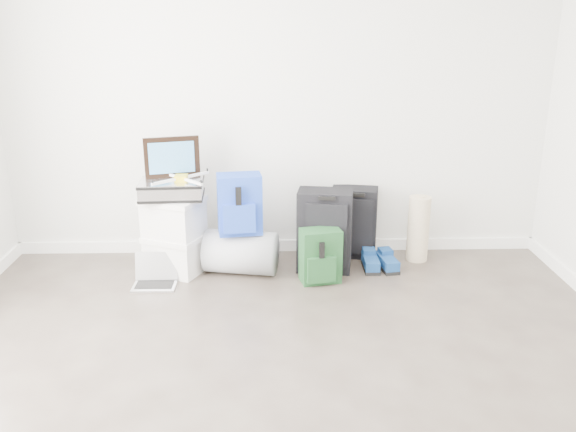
{
  "coord_description": "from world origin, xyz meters",
  "views": [
    {
      "loc": [
        -0.05,
        -2.5,
        1.98
      ],
      "look_at": [
        0.07,
        1.9,
        0.52
      ],
      "focal_mm": 38.0,
      "sensor_mm": 36.0,
      "label": 1
    }
  ],
  "objects_px": {
    "boxes_stack": "(175,235)",
    "carry_on": "(354,222)",
    "briefcase": "(172,189)",
    "duffel_bag": "(241,252)",
    "large_suitcase": "(325,231)",
    "laptop": "(155,277)"
  },
  "relations": [
    {
      "from": "boxes_stack",
      "to": "carry_on",
      "type": "height_order",
      "value": "boxes_stack"
    },
    {
      "from": "briefcase",
      "to": "duffel_bag",
      "type": "bearing_deg",
      "value": -6.88
    },
    {
      "from": "boxes_stack",
      "to": "duffel_bag",
      "type": "height_order",
      "value": "boxes_stack"
    },
    {
      "from": "duffel_bag",
      "to": "briefcase",
      "type": "bearing_deg",
      "value": -172.72
    },
    {
      "from": "large_suitcase",
      "to": "duffel_bag",
      "type": "bearing_deg",
      "value": -167.59
    },
    {
      "from": "boxes_stack",
      "to": "laptop",
      "type": "relative_size",
      "value": 1.9
    },
    {
      "from": "boxes_stack",
      "to": "large_suitcase",
      "type": "relative_size",
      "value": 0.94
    },
    {
      "from": "duffel_bag",
      "to": "laptop",
      "type": "relative_size",
      "value": 1.72
    },
    {
      "from": "carry_on",
      "to": "laptop",
      "type": "relative_size",
      "value": 1.82
    },
    {
      "from": "large_suitcase",
      "to": "carry_on",
      "type": "relative_size",
      "value": 1.11
    },
    {
      "from": "briefcase",
      "to": "laptop",
      "type": "xyz_separation_m",
      "value": [
        -0.13,
        -0.25,
        -0.63
      ]
    },
    {
      "from": "carry_on",
      "to": "boxes_stack",
      "type": "bearing_deg",
      "value": -156.56
    },
    {
      "from": "large_suitcase",
      "to": "laptop",
      "type": "distance_m",
      "value": 1.37
    },
    {
      "from": "duffel_bag",
      "to": "large_suitcase",
      "type": "height_order",
      "value": "large_suitcase"
    },
    {
      "from": "carry_on",
      "to": "laptop",
      "type": "bearing_deg",
      "value": -149.22
    },
    {
      "from": "boxes_stack",
      "to": "laptop",
      "type": "height_order",
      "value": "boxes_stack"
    },
    {
      "from": "briefcase",
      "to": "carry_on",
      "type": "relative_size",
      "value": 0.8
    },
    {
      "from": "boxes_stack",
      "to": "duffel_bag",
      "type": "xyz_separation_m",
      "value": [
        0.53,
        -0.04,
        -0.14
      ]
    },
    {
      "from": "duffel_bag",
      "to": "boxes_stack",
      "type": "bearing_deg",
      "value": -172.72
    },
    {
      "from": "briefcase",
      "to": "duffel_bag",
      "type": "relative_size",
      "value": 0.85
    },
    {
      "from": "large_suitcase",
      "to": "laptop",
      "type": "bearing_deg",
      "value": -160.42
    },
    {
      "from": "briefcase",
      "to": "laptop",
      "type": "distance_m",
      "value": 0.69
    }
  ]
}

